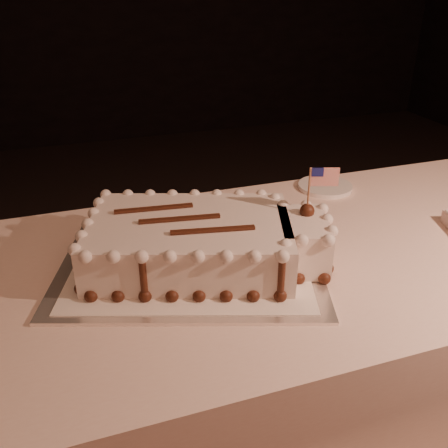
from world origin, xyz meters
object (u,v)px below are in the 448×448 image
object	(u,v)px
banquet_table	(296,364)
sheet_cake	(204,241)
side_plate	(325,187)
cake_board	(191,263)

from	to	relation	value
banquet_table	sheet_cake	size ratio (longest dim) A/B	4.12
sheet_cake	side_plate	world-z (taller)	sheet_cake
cake_board	sheet_cake	bearing A→B (deg)	0.17
sheet_cake	banquet_table	bearing A→B (deg)	-0.84
banquet_table	cake_board	xyz separation A→B (m)	(-0.29, 0.01, 0.38)
cake_board	side_plate	xyz separation A→B (m)	(0.51, 0.29, 0.00)
banquet_table	side_plate	distance (m)	0.54
banquet_table	sheet_cake	xyz separation A→B (m)	(-0.26, 0.00, 0.44)
side_plate	sheet_cake	bearing A→B (deg)	-147.63
sheet_cake	cake_board	bearing A→B (deg)	161.51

